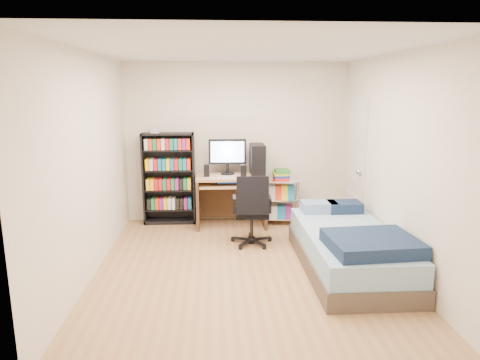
{
  "coord_description": "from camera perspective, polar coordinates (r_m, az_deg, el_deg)",
  "views": [
    {
      "loc": [
        -0.35,
        -4.76,
        2.09
      ],
      "look_at": [
        -0.04,
        0.4,
        0.99
      ],
      "focal_mm": 32.0,
      "sensor_mm": 36.0,
      "label": 1
    }
  ],
  "objects": [
    {
      "name": "room",
      "position": [
        4.85,
        0.79,
        2.07
      ],
      "size": [
        3.58,
        4.08,
        2.58
      ],
      "color": "#A48152",
      "rests_on": "ground"
    },
    {
      "name": "media_shelf",
      "position": [
        6.77,
        -9.45,
        0.34
      ],
      "size": [
        0.8,
        0.27,
        1.49
      ],
      "color": "black",
      "rests_on": "room"
    },
    {
      "name": "computer_desk",
      "position": [
        6.59,
        -0.27,
        0.08
      ],
      "size": [
        1.06,
        0.62,
        1.34
      ],
      "color": "tan",
      "rests_on": "room"
    },
    {
      "name": "office_chair",
      "position": [
        5.83,
        1.59,
        -5.69
      ],
      "size": [
        0.61,
        0.61,
        0.98
      ],
      "rotation": [
        0.0,
        0.0,
        -0.04
      ],
      "color": "black",
      "rests_on": "room"
    },
    {
      "name": "wire_cart",
      "position": [
        6.73,
        5.53,
        -1.1
      ],
      "size": [
        0.58,
        0.44,
        0.87
      ],
      "rotation": [
        0.0,
        0.0,
        -0.11
      ],
      "color": "white",
      "rests_on": "room"
    },
    {
      "name": "bed",
      "position": [
        5.23,
        14.36,
        -8.77
      ],
      "size": [
        1.05,
        2.09,
        0.6
      ],
      "color": "brown",
      "rests_on": "room"
    },
    {
      "name": "door",
      "position": [
        6.54,
        15.14,
        2.04
      ],
      "size": [
        0.12,
        0.8,
        2.0
      ],
      "color": "silver",
      "rests_on": "room"
    }
  ]
}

